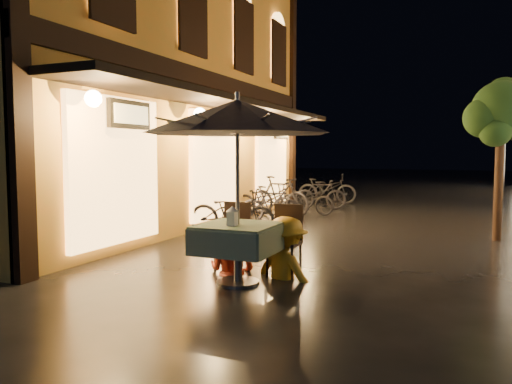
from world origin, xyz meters
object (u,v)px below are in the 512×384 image
at_px(person_orange, 232,219).
at_px(table_lantern, 232,215).
at_px(person_yellow, 286,218).
at_px(bicycle_0, 232,212).
at_px(cafe_table, 238,239).
at_px(patio_umbrella, 237,117).

bearing_deg(person_orange, table_lantern, 121.40).
distance_m(person_orange, person_yellow, 0.79).
bearing_deg(bicycle_0, person_yellow, -149.42).
bearing_deg(cafe_table, person_yellow, 51.84).
xyz_separation_m(patio_umbrella, person_orange, (-0.34, 0.52, -1.39)).
xyz_separation_m(cafe_table, bicycle_0, (-1.74, 3.40, -0.11)).
bearing_deg(patio_umbrella, person_orange, 122.77).
distance_m(cafe_table, bicycle_0, 3.82).
distance_m(cafe_table, table_lantern, 0.37).
height_order(person_orange, person_yellow, person_yellow).
height_order(cafe_table, bicycle_0, bicycle_0).
relative_size(patio_umbrella, bicycle_0, 1.34).
distance_m(cafe_table, patio_umbrella, 1.56).
height_order(table_lantern, bicycle_0, table_lantern).
distance_m(cafe_table, person_yellow, 0.77).
height_order(patio_umbrella, table_lantern, patio_umbrella).
height_order(cafe_table, patio_umbrella, patio_umbrella).
relative_size(cafe_table, person_yellow, 0.61).
height_order(table_lantern, person_orange, person_orange).
xyz_separation_m(table_lantern, person_orange, (-0.34, 0.68, -0.16)).
xyz_separation_m(cafe_table, person_yellow, (0.45, 0.58, 0.22)).
relative_size(cafe_table, table_lantern, 3.96).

